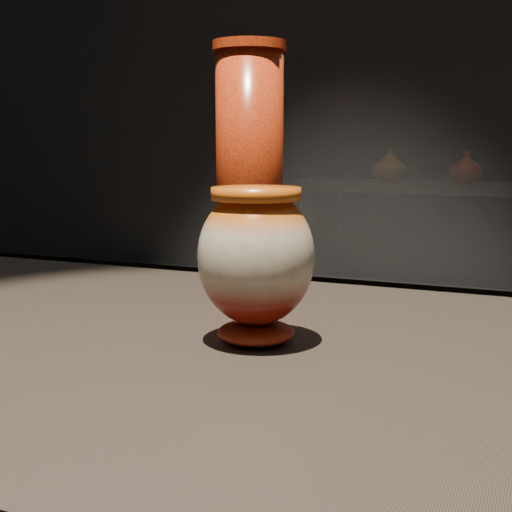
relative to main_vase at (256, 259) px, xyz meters
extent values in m
cube|color=black|center=(0.17, -0.02, -0.13)|extent=(2.00, 0.80, 0.05)
ellipsoid|color=maroon|center=(0.00, 0.00, -0.09)|extent=(0.11, 0.11, 0.03)
ellipsoid|color=beige|center=(0.00, 0.00, 0.00)|extent=(0.16, 0.16, 0.16)
cylinder|color=orange|center=(0.00, 0.00, 0.08)|extent=(0.12, 0.12, 0.01)
ellipsoid|color=#D74B0E|center=(-0.11, 0.23, -0.08)|extent=(0.12, 0.12, 0.03)
cylinder|color=#D74B0E|center=(-0.11, 0.23, 0.10)|extent=(0.10, 0.10, 0.34)
cylinder|color=#D74B0E|center=(-0.11, 0.23, 0.27)|extent=(0.11, 0.11, 0.01)
cube|color=black|center=(-0.20, 3.47, -0.13)|extent=(2.00, 0.60, 0.05)
cube|color=black|center=(-1.05, 3.47, -0.58)|extent=(0.08, 0.50, 0.85)
imported|color=#955F15|center=(-0.61, 3.44, 0.00)|extent=(0.23, 0.23, 0.20)
imported|color=maroon|center=(-0.18, 3.49, -0.01)|extent=(0.20, 0.20, 0.18)
camera|label=1|loc=(0.32, -0.75, 0.13)|focal=50.00mm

